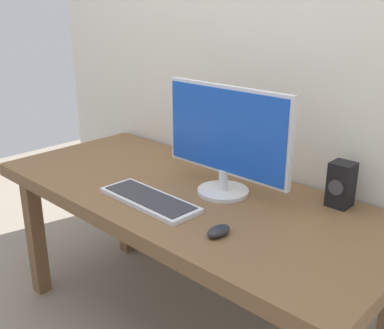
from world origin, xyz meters
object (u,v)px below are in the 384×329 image
object	(u,v)px
monitor	(226,138)
keyboard_primary	(149,200)
mouse	(219,231)
speaker_right	(341,184)
desk	(185,208)

from	to	relation	value
monitor	keyboard_primary	xyz separation A→B (m)	(-0.15, -0.27, -0.22)
mouse	speaker_right	distance (m)	0.52
speaker_right	monitor	bearing A→B (deg)	-152.88
speaker_right	mouse	bearing A→B (deg)	-109.99
monitor	speaker_right	bearing A→B (deg)	27.12
desk	speaker_right	size ratio (longest dim) A/B	10.13
keyboard_primary	speaker_right	size ratio (longest dim) A/B	2.54
desk	monitor	bearing A→B (deg)	34.99
monitor	speaker_right	distance (m)	0.46
keyboard_primary	speaker_right	world-z (taller)	speaker_right
desk	speaker_right	bearing A→B (deg)	29.22
desk	monitor	xyz separation A→B (m)	(0.13, 0.09, 0.31)
desk	speaker_right	distance (m)	0.62
keyboard_primary	speaker_right	distance (m)	0.72
keyboard_primary	speaker_right	xyz separation A→B (m)	(0.54, 0.47, 0.08)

